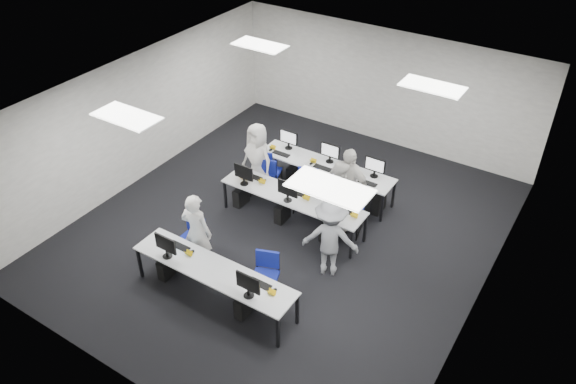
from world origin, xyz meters
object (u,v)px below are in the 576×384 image
Objects in this scene: chair_6 at (315,196)px; desk_front at (213,271)px; student_0 at (197,232)px; chair_5 at (271,178)px; chair_2 at (262,181)px; student_1 at (338,194)px; chair_4 at (350,219)px; student_3 at (347,186)px; desk_mid at (292,198)px; chair_7 at (349,208)px; photographer at (330,238)px; student_2 at (258,158)px; chair_3 at (305,197)px; chair_1 at (265,284)px; chair_0 at (192,248)px.

desk_front is at bearing -90.64° from chair_6.
chair_5 is at bearing -91.58° from student_0.
student_1 is (2.03, -0.13, 0.49)m from chair_2.
chair_4 is 0.69m from student_3.
student_1 is (1.92, -0.34, 0.50)m from chair_5.
desk_front and desk_mid have the same top height.
student_1 is at bearing -104.68° from chair_7.
student_1 is 0.95× the size of photographer.
desk_mid is 1.52m from student_2.
student_0 is at bearing 61.95° from student_1.
desk_mid is 1.82× the size of student_3.
desk_mid is 0.73m from chair_3.
desk_front is 3.84× the size of chair_6.
student_3 is at bearing 12.24° from student_2.
chair_1 is 1.46m from photographer.
chair_0 is 0.56× the size of student_2.
chair_7 is at bearing -2.27° from chair_6.
chair_2 is 0.53× the size of student_3.
chair_5 reaches higher than chair_6.
photographer reaches higher than chair_3.
student_2 is 1.02× the size of photographer.
chair_4 is at bearing 5.16° from student_2.
chair_1 is 2.62m from student_1.
student_3 is 1.68m from photographer.
chair_3 is (-0.05, 0.62, -0.38)m from desk_mid.
chair_3 is 0.95× the size of chair_4.
chair_1 is (0.72, 0.55, -0.39)m from desk_front.
student_0 is at bearing -111.35° from desk_mid.
chair_0 is 0.60m from student_0.
chair_4 is 0.56× the size of student_3.
student_2 is at bearing 153.20° from desk_mid.
chair_6 is 3.08m from student_0.
chair_2 is 0.24m from chair_5.
chair_2 is at bearing 110.86° from desk_front.
chair_3 is 0.60× the size of student_1.
student_1 reaches higher than chair_5.
student_0 reaches higher than student_1.
photographer is at bearing -49.69° from chair_5.
student_2 is at bearing -86.78° from student_0.
chair_4 is at bearing 61.12° from chair_1.
student_0 is 0.96× the size of student_3.
student_2 reaches higher than chair_4.
chair_4 is at bearing 173.47° from student_1.
chair_0 is 1.01× the size of chair_3.
student_1 is 1.48m from photographer.
chair_4 is (1.18, -0.17, 0.02)m from chair_3.
chair_2 is at bearing -174.39° from student_3.
student_0 reaches higher than chair_7.
student_2 reaches higher than student_0.
chair_7 is (0.20, 2.84, 0.01)m from chair_1.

